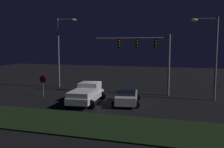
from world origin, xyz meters
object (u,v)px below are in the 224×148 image
(car_sedan, at_px, (127,96))
(street_lamp_left, at_px, (62,45))
(traffic_signal_gantry, at_px, (146,49))
(stop_sign, at_px, (43,82))
(street_lamp_right, at_px, (211,48))
(pickup_truck, at_px, (87,93))

(car_sedan, relative_size, street_lamp_left, 0.53)
(street_lamp_left, bearing_deg, traffic_signal_gantry, -8.10)
(car_sedan, xyz_separation_m, stop_sign, (-9.13, 0.75, 0.82))
(street_lamp_right, bearing_deg, pickup_truck, -156.33)
(car_sedan, height_order, street_lamp_right, street_lamp_right)
(street_lamp_left, xyz_separation_m, street_lamp_right, (17.33, -2.75, -0.37))
(street_lamp_right, bearing_deg, car_sedan, -150.74)
(pickup_truck, height_order, traffic_signal_gantry, traffic_signal_gantry)
(traffic_signal_gantry, height_order, street_lamp_right, street_lamp_right)
(pickup_truck, height_order, street_lamp_left, street_lamp_left)
(pickup_truck, height_order, street_lamp_right, street_lamp_right)
(traffic_signal_gantry, height_order, stop_sign, traffic_signal_gantry)
(pickup_truck, height_order, stop_sign, stop_sign)
(pickup_truck, xyz_separation_m, car_sedan, (3.65, 0.71, -0.26))
(car_sedan, bearing_deg, traffic_signal_gantry, -18.83)
(street_lamp_left, relative_size, stop_sign, 3.89)
(stop_sign, bearing_deg, pickup_truck, -14.93)
(pickup_truck, relative_size, stop_sign, 2.49)
(traffic_signal_gantry, bearing_deg, street_lamp_right, -10.56)
(traffic_signal_gantry, distance_m, stop_sign, 11.43)
(car_sedan, relative_size, traffic_signal_gantry, 0.56)
(pickup_truck, distance_m, street_lamp_right, 12.58)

